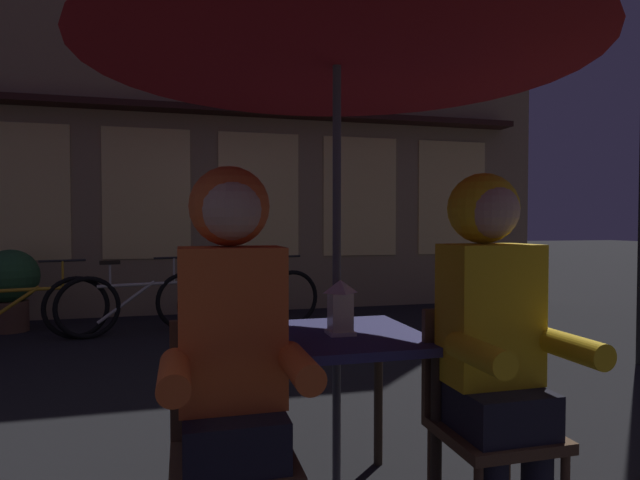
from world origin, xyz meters
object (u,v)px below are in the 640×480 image
cafe_table (337,357)px  person_right_hooded (493,321)px  person_left_hooded (232,335)px  potted_plant (11,283)px  lantern (340,306)px  bicycle_nearest (20,310)px  chair_right (484,411)px  chair_left (231,436)px  bicycle_second (138,303)px  bicycle_third (251,300)px  patio_umbrella (337,20)px

cafe_table → person_right_hooded: 0.67m
person_left_hooded → potted_plant: person_left_hooded is taller
lantern → bicycle_nearest: 4.37m
lantern → person_left_hooded: (-0.49, -0.40, -0.01)m
cafe_table → person_right_hooded: size_ratio=0.53×
lantern → chair_right: size_ratio=0.27×
person_right_hooded → potted_plant: size_ratio=1.52×
cafe_table → chair_left: chair_left is taller
potted_plant → bicycle_second: bearing=-20.5°
cafe_table → chair_right: 0.62m
bicycle_nearest → bicycle_second: 1.13m
chair_right → bicycle_third: size_ratio=0.53×
cafe_table → bicycle_second: (-1.10, 3.90, -0.29)m
bicycle_second → potted_plant: potted_plant is taller
potted_plant → cafe_table: bearing=-60.6°
bicycle_third → potted_plant: bearing=166.8°
cafe_table → potted_plant: size_ratio=0.80×
patio_umbrella → lantern: bearing=-75.7°
cafe_table → chair_left: bearing=-142.5°
chair_left → bicycle_third: size_ratio=0.53×
bicycle_nearest → bicycle_third: (2.33, 0.11, 0.00)m
person_right_hooded → potted_plant: (-2.97, 4.84, -0.30)m
chair_left → bicycle_second: chair_left is taller
bicycle_second → cafe_table: bearing=-74.2°
chair_right → potted_plant: bearing=121.8°
lantern → chair_right: bearing=-35.7°
cafe_table → person_right_hooded: (0.48, -0.43, 0.21)m
cafe_table → lantern: size_ratio=3.20×
person_left_hooded → patio_umbrella: bearing=41.6°
bicycle_nearest → potted_plant: potted_plant is taller
patio_umbrella → bicycle_third: (0.12, 3.81, -1.71)m
cafe_table → person_left_hooded: 0.67m
person_right_hooded → bicycle_second: bearing=110.1°
patio_umbrella → chair_right: bearing=-37.5°
lantern → person_right_hooded: size_ratio=0.17×
chair_right → bicycle_third: bearing=94.9°
bicycle_third → person_left_hooded: bearing=-98.1°
lantern → bicycle_nearest: bearing=120.7°
chair_left → person_left_hooded: 0.36m
cafe_table → bicycle_third: 3.82m
lantern → bicycle_third: (0.12, 3.84, -0.51)m
chair_left → bicycle_third: 4.22m
chair_left → person_left_hooded: bearing=-90.0°
cafe_table → bicycle_nearest: bicycle_nearest is taller
bicycle_second → potted_plant: (-1.39, 0.52, 0.20)m
bicycle_nearest → chair_right: bearing=-56.6°
chair_left → bicycle_second: 4.32m
potted_plant → chair_right: bearing=-58.2°
chair_right → bicycle_third: chair_right is taller
bicycle_second → bicycle_third: size_ratio=1.00×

